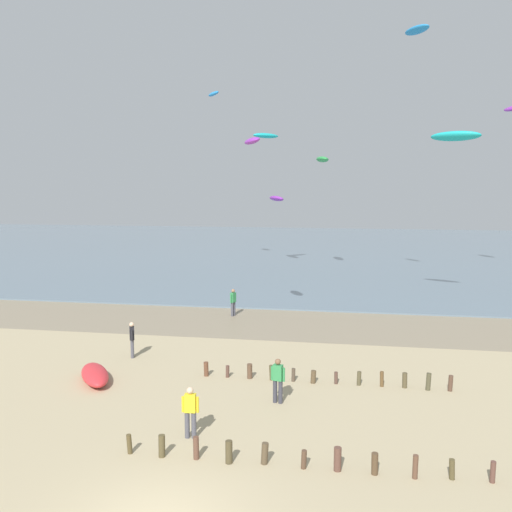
% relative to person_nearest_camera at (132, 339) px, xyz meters
% --- Properties ---
extents(wet_sand_strip, '(120.00, 7.37, 0.01)m').
position_rel_person_nearest_camera_xyz_m(wet_sand_strip, '(5.62, 7.62, -0.91)').
color(wet_sand_strip, gray).
rests_on(wet_sand_strip, ground).
extents(sea, '(160.00, 70.00, 0.10)m').
position_rel_person_nearest_camera_xyz_m(sea, '(5.62, 46.30, -0.87)').
color(sea, slate).
rests_on(sea, ground).
extents(groyne_near, '(18.18, 0.37, 0.71)m').
position_rel_person_nearest_camera_xyz_m(groyne_near, '(12.91, -9.26, -0.60)').
color(groyne_near, brown).
rests_on(groyne_near, ground).
extents(groyne_mid, '(10.25, 0.37, 0.70)m').
position_rel_person_nearest_camera_xyz_m(groyne_mid, '(9.19, -2.03, -0.61)').
color(groyne_mid, brown).
rests_on(groyne_mid, ground).
extents(person_nearest_camera, '(0.34, 0.53, 1.71)m').
position_rel_person_nearest_camera_xyz_m(person_nearest_camera, '(0.00, 0.00, 0.00)').
color(person_nearest_camera, '#4C4C56').
rests_on(person_nearest_camera, ground).
extents(person_mid_beach, '(0.34, 0.53, 1.71)m').
position_rel_person_nearest_camera_xyz_m(person_mid_beach, '(2.95, 9.20, 0.00)').
color(person_mid_beach, '#4C4C56').
rests_on(person_mid_beach, ground).
extents(person_by_waterline, '(0.57, 0.25, 1.71)m').
position_rel_person_nearest_camera_xyz_m(person_by_waterline, '(5.16, -7.89, 0.00)').
color(person_by_waterline, '#4C4C56').
rests_on(person_by_waterline, ground).
extents(person_left_flank, '(0.55, 0.30, 1.71)m').
position_rel_person_nearest_camera_xyz_m(person_left_flank, '(7.56, -4.46, 0.00)').
color(person_left_flank, '#383842').
rests_on(person_left_flank, ground).
extents(grounded_kite, '(2.44, 3.02, 0.58)m').
position_rel_person_nearest_camera_xyz_m(grounded_kite, '(-0.27, -3.43, -0.63)').
color(grounded_kite, red).
rests_on(grounded_kite, ground).
extents(kite_aloft_1, '(1.70, 3.16, 0.64)m').
position_rel_person_nearest_camera_xyz_m(kite_aloft_1, '(7.46, 26.25, 9.46)').
color(kite_aloft_1, green).
extents(kite_aloft_2, '(1.80, 2.18, 0.59)m').
position_rel_person_nearest_camera_xyz_m(kite_aloft_2, '(-2.52, 26.80, 15.46)').
color(kite_aloft_2, '#2384D1').
extents(kite_aloft_3, '(3.26, 2.35, 0.82)m').
position_rel_person_nearest_camera_xyz_m(kite_aloft_3, '(16.34, 12.23, 10.21)').
color(kite_aloft_3, '#19B2B7').
extents(kite_aloft_5, '(2.52, 2.63, 0.44)m').
position_rel_person_nearest_camera_xyz_m(kite_aloft_5, '(2.40, 26.14, 11.59)').
color(kite_aloft_5, '#19B2B7').
extents(kite_aloft_7, '(2.04, 2.53, 0.64)m').
position_rel_person_nearest_camera_xyz_m(kite_aloft_7, '(14.29, 17.04, 17.80)').
color(kite_aloft_7, '#2384D1').
extents(kite_aloft_8, '(2.36, 3.14, 0.72)m').
position_rel_person_nearest_camera_xyz_m(kite_aloft_8, '(2.74, 31.00, 5.88)').
color(kite_aloft_8, purple).
extents(kite_aloft_9, '(1.54, 2.16, 0.52)m').
position_rel_person_nearest_camera_xyz_m(kite_aloft_9, '(4.85, 5.34, 9.56)').
color(kite_aloft_9, purple).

